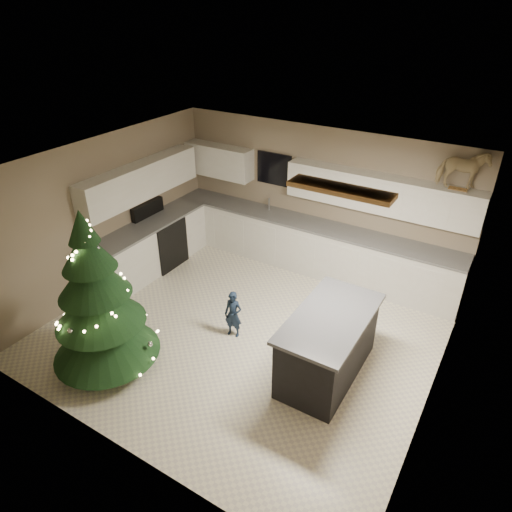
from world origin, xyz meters
name	(u,v)px	position (x,y,z in m)	size (l,w,h in m)	color
ground_plane	(244,330)	(0.00, 0.00, 0.00)	(5.50, 5.50, 0.00)	beige
room_shell	(244,229)	(0.02, 0.00, 1.75)	(5.52, 5.02, 2.61)	gray
cabinetry	(250,231)	(-0.91, 1.65, 0.76)	(5.50, 3.20, 2.00)	silver
island	(328,345)	(1.44, -0.17, 0.48)	(0.90, 1.70, 0.95)	black
bar_stool	(321,309)	(1.05, 0.47, 0.51)	(0.36, 0.36, 0.68)	olive
christmas_tree	(99,308)	(-1.21, -1.60, 0.97)	(1.48, 1.43, 2.36)	#3F2816
toddler	(233,314)	(-0.08, -0.17, 0.38)	(0.28, 0.18, 0.76)	#16233C
rocking_horse	(462,170)	(2.29, 2.33, 2.31)	(0.75, 0.51, 0.60)	olive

